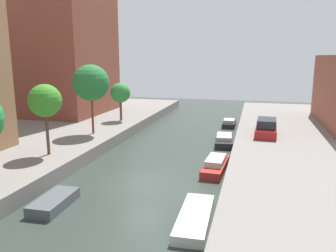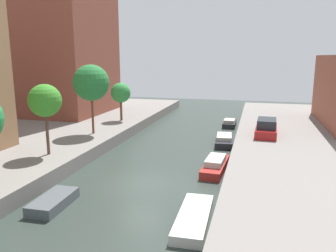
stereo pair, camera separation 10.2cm
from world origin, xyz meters
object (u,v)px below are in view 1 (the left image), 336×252
Objects in this scene: apartment_tower_far at (58,6)px; street_tree_4 at (91,83)px; street_tree_5 at (120,93)px; parked_car at (266,128)px; moored_boat_right_5 at (229,123)px; street_tree_3 at (45,101)px; moored_boat_right_4 at (224,140)px; moored_boat_right_2 at (195,218)px; moored_boat_left_2 at (54,202)px; moored_boat_right_3 at (216,165)px.

apartment_tower_far is 4.10× the size of street_tree_4.
street_tree_5 is (8.78, -3.32, -9.39)m from apartment_tower_far.
parked_car is 8.55m from moored_boat_right_5.
street_tree_4 reaches higher than street_tree_3.
moored_boat_right_5 is at bearing 91.35° from moored_boat_right_4.
moored_boat_right_4 is at bearing 90.06° from moored_boat_right_2.
street_tree_5 is 0.88× the size of moored_boat_right_2.
moored_boat_right_2 is at bearing 1.69° from moored_boat_left_2.
street_tree_5 reaches higher than moored_boat_right_5.
apartment_tower_far is at bearing 118.32° from street_tree_3.
apartment_tower_far is 6.18× the size of street_tree_5.
moored_boat_right_5 is (19.79, 1.22, -12.96)m from apartment_tower_far.
street_tree_5 is at bearing -157.61° from moored_boat_right_5.
street_tree_5 is 12.17m from moored_boat_right_4.
apartment_tower_far is 32.11m from moored_boat_right_2.
street_tree_3 is at bearing -168.04° from moored_boat_right_3.
moored_boat_right_2 is 1.02× the size of moored_boat_right_3.
moored_boat_right_3 is at bearing 89.36° from moored_boat_right_2.
street_tree_4 is at bearing -167.41° from parked_car.
street_tree_5 is (0.00, 12.98, -0.81)m from street_tree_3.
moored_boat_left_2 is (12.64, -21.68, -13.03)m from apartment_tower_far.
parked_car reaches higher than moored_boat_right_5.
street_tree_3 is at bearing -122.17° from moored_boat_right_5.
moored_boat_right_2 is (7.35, 0.22, -0.04)m from moored_boat_left_2.
moored_boat_right_3 is (0.08, 7.57, 0.15)m from moored_boat_right_2.
moored_boat_right_3 is (11.30, -4.23, -5.04)m from street_tree_4.
moored_boat_left_2 is 7.35m from moored_boat_right_2.
moored_boat_right_3 reaches higher than moored_boat_left_2.
parked_car is at bearing -11.75° from street_tree_5.
street_tree_5 is at bearing 168.25° from parked_car.
street_tree_4 reaches higher than street_tree_5.
street_tree_5 is 21.65m from moored_boat_right_2.
street_tree_4 is 16.30m from moored_boat_right_5.
street_tree_3 is at bearing 155.23° from moored_boat_right_2.
street_tree_3 is 18.03m from parked_car.
moored_boat_right_4 is at bearing -88.65° from moored_boat_right_5.
moored_boat_right_3 is at bearing -20.52° from street_tree_4.
parked_car is at bearing 54.61° from moored_boat_left_2.
moored_boat_right_3 is at bearing -43.13° from street_tree_5.
parked_car is 1.53× the size of moored_boat_right_5.
moored_boat_right_5 is at bearing 72.66° from moored_boat_left_2.
moored_boat_right_5 is (-0.18, 7.75, -0.02)m from moored_boat_right_4.
street_tree_4 is at bearing 133.55° from moored_boat_right_2.
street_tree_5 is at bearing 90.00° from street_tree_3.
street_tree_5 is at bearing 163.98° from moored_boat_right_4.
street_tree_3 reaches higher than parked_car.
apartment_tower_far is 5.50× the size of moored_boat_right_3.
street_tree_5 is at bearing 136.87° from moored_boat_right_3.
apartment_tower_far is at bearing 120.25° from moored_boat_left_2.
moored_boat_right_2 is 7.57m from moored_boat_right_3.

